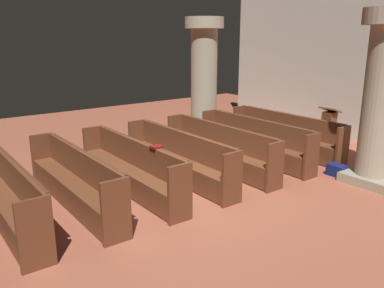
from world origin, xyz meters
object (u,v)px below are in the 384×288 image
Objects in this scene: pillar_far_side at (204,76)px; pew_row_3 at (179,155)px; pew_row_4 at (131,166)px; pew_row_2 at (219,147)px; pillar_aisle_side at (383,96)px; pew_row_5 at (74,178)px; lectern at (328,131)px; pew_row_0 at (285,133)px; pew_row_1 at (254,139)px; pew_row_6 at (6,192)px; kneeler_box_navy at (337,170)px; hymn_book at (156,147)px.

pew_row_3 is at bearing -46.75° from pillar_far_side.
pillar_far_side reaches higher than pew_row_4.
pew_row_2 is 0.99× the size of pillar_far_side.
pillar_aisle_side reaches higher than pew_row_2.
lectern is (0.43, 6.60, -0.05)m from pew_row_5.
lectern is (0.43, 1.18, -0.05)m from pew_row_0.
pillar_aisle_side reaches higher than lectern.
pillar_aisle_side reaches higher than pew_row_1.
pillar_far_side is (-2.45, 5.86, 1.23)m from pew_row_6.
kneeler_box_navy is at bearing 72.98° from pew_row_6.
pew_row_5 is 8.99× the size of kneeler_box_navy.
lectern is at bearing 69.93° from pew_row_0.
kneeler_box_navy is at bearing -160.76° from pillar_aisle_side.
pew_row_4 is at bearing 90.00° from pew_row_5.
kneeler_box_navy is at bearing 64.38° from pew_row_4.
pew_row_2 is 1.00× the size of pew_row_3.
pew_row_2 reaches higher than kneeler_box_navy.
pew_row_5 is at bearing -90.00° from pew_row_1.
pew_row_3 is at bearing -90.00° from pew_row_0.
pew_row_4 is at bearing 90.00° from pew_row_6.
pew_row_4 is 4.93m from pillar_aisle_side.
pew_row_4 and pew_row_6 have the same top height.
pew_row_6 is (0.00, -5.42, 0.00)m from pew_row_1.
pew_row_2 is at bearing 90.00° from pew_row_4.
pillar_aisle_side is at bearing 17.92° from pew_row_1.
pew_row_2 is at bearing -31.85° from pillar_far_side.
pew_row_6 is at bearing -67.29° from pillar_far_side.
lectern is 2.22m from kneeler_box_navy.
pew_row_6 is 0.99× the size of pillar_far_side.
kneeler_box_navy is (-0.67, -0.23, -1.61)m from pillar_aisle_side.
pillar_far_side is (-2.45, 2.61, 1.23)m from pew_row_3.
pew_row_3 is 1.19m from hymn_book.
pew_row_2 is at bearing -90.00° from pew_row_1.
pew_row_5 is 0.99× the size of pillar_aisle_side.
pew_row_2 is at bearing 107.20° from hymn_book.
pew_row_4 is at bearing -90.00° from pew_row_0.
pew_row_5 is (0.00, -5.42, 0.00)m from pew_row_0.
pillar_far_side is at bearing -165.28° from pew_row_0.
pew_row_4 is 2.17m from pew_row_6.
pew_row_1 is at bearing -10.16° from pillar_far_side.
pew_row_6 is 7.69m from lectern.
pew_row_1 is at bearing -162.56° from kneeler_box_navy.
pew_row_1 is at bearing 101.33° from hymn_book.
hymn_book is (-1.89, -3.88, -0.76)m from pillar_aisle_side.
pew_row_3 is 2.17m from pew_row_5.
pew_row_2 is (0.00, -1.08, 0.00)m from pew_row_1.
pillar_aisle_side is at bearing 64.06° from pew_row_5.
pillar_aisle_side is 4.38m from hymn_book.
pillar_aisle_side reaches higher than pew_row_4.
pew_row_1 is at bearing 90.00° from pew_row_3.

